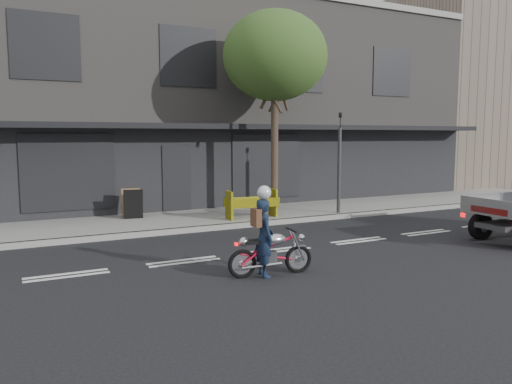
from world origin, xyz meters
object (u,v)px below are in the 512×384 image
Objects in this scene: street_tree at (275,57)px; motorcycle at (271,252)px; traffic_light_pole at (339,168)px; construction_barrier at (255,204)px; sandwich_board at (133,204)px; rider at (264,238)px.

street_tree reaches higher than motorcycle.
street_tree is 4.23m from traffic_light_pole.
street_tree is at bearing 32.57° from construction_barrier.
sandwich_board is (-6.46, 1.87, -1.04)m from traffic_light_pole.
sandwich_board is (-1.06, 7.00, 0.15)m from motorcycle.
rider is at bearing -172.47° from motorcycle.
street_tree is 4.42× the size of rider.
motorcycle is 0.33m from rider.
traffic_light_pole reaches higher than rider.
construction_barrier is (2.34, 5.30, 0.15)m from motorcycle.
sandwich_board reaches higher than motorcycle.
sandwich_board is at bearing 153.46° from construction_barrier.
construction_barrier is (-1.06, -0.68, -4.66)m from street_tree.
sandwich_board is at bearing 163.87° from traffic_light_pole.
motorcycle is at bearing -136.46° from traffic_light_pole.
rider is (-0.15, 0.00, 0.30)m from motorcycle.
street_tree is 4.83m from construction_barrier.
rider is 1.64× the size of sandwich_board.
sandwich_board is (-4.46, 1.02, -4.66)m from street_tree.
traffic_light_pole is 7.61m from rider.
motorcycle is 1.06× the size of construction_barrier.
rider reaches higher than construction_barrier.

